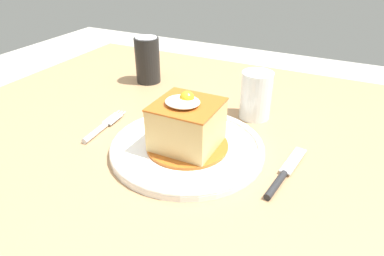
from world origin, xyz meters
TOP-DOWN VIEW (x-y plane):
  - dining_table at (0.00, 0.00)m, footprint 1.11×0.92m
  - main_plate at (0.04, -0.07)m, footprint 0.29×0.29m
  - sandwich_meal at (0.04, -0.07)m, footprint 0.15×0.15m
  - fork at (-0.16, -0.08)m, footprint 0.03×0.14m
  - knife at (0.22, -0.08)m, footprint 0.04×0.17m
  - soda_can at (-0.22, 0.20)m, footprint 0.07×0.07m
  - drinking_glass at (0.11, 0.12)m, footprint 0.07×0.07m

SIDE VIEW (x-z plane):
  - dining_table at x=0.00m, z-range 0.25..0.97m
  - fork at x=-0.16m, z-range 0.72..0.73m
  - knife at x=0.22m, z-range 0.72..0.73m
  - main_plate at x=0.04m, z-range 0.72..0.74m
  - drinking_glass at x=0.11m, z-range 0.72..0.82m
  - sandwich_meal at x=0.04m, z-range 0.72..0.83m
  - soda_can at x=-0.22m, z-range 0.72..0.85m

